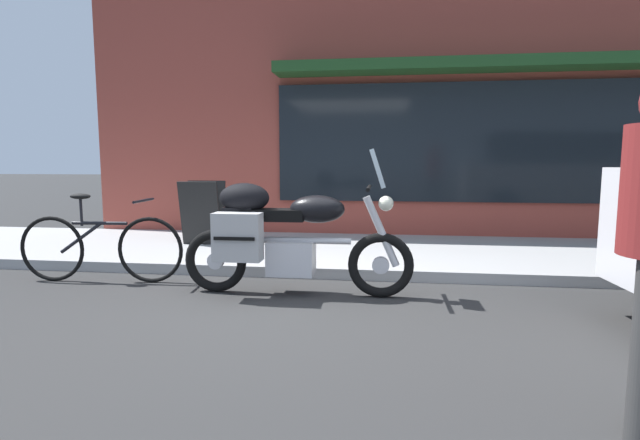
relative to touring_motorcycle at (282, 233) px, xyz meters
name	(u,v)px	position (x,y,z in m)	size (l,w,h in m)	color
ground_plane	(293,307)	(0.17, -0.37, -0.60)	(80.00, 80.00, 0.00)	#2D2D2D
touring_motorcycle	(282,233)	(0.00, 0.00, 0.00)	(2.21, 0.68, 1.38)	black
parked_bicycle	(100,247)	(-2.01, 0.24, -0.22)	(1.76, 0.48, 0.94)	black
sandwich_board_sign	(203,213)	(-1.56, 2.00, -0.03)	(0.55, 0.40, 0.88)	black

